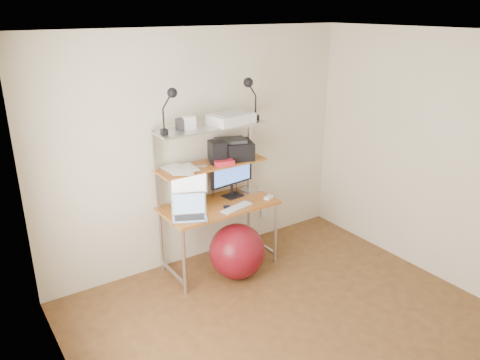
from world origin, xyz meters
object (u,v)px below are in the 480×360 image
object	(u,v)px
monitor_silver	(188,184)
printer	(231,149)
laptop	(189,212)
exercise_ball	(237,251)
monitor_black	(232,172)

from	to	relation	value
monitor_silver	printer	size ratio (longest dim) A/B	0.84
laptop	exercise_ball	world-z (taller)	laptop
monitor_black	printer	distance (m)	0.24
printer	monitor_black	bearing A→B (deg)	-89.78
monitor_silver	laptop	world-z (taller)	monitor_silver
monitor_silver	laptop	distance (m)	0.34
monitor_black	monitor_silver	bearing A→B (deg)	170.83
monitor_black	exercise_ball	world-z (taller)	monitor_black
monitor_black	laptop	world-z (taller)	monitor_black
monitor_silver	monitor_black	xyz separation A→B (m)	(0.52, -0.02, 0.04)
monitor_silver	exercise_ball	world-z (taller)	monitor_silver
monitor_silver	exercise_ball	distance (m)	0.86
monitor_silver	exercise_ball	bearing A→B (deg)	-39.01
printer	laptop	bearing A→B (deg)	-137.68
printer	exercise_ball	world-z (taller)	printer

